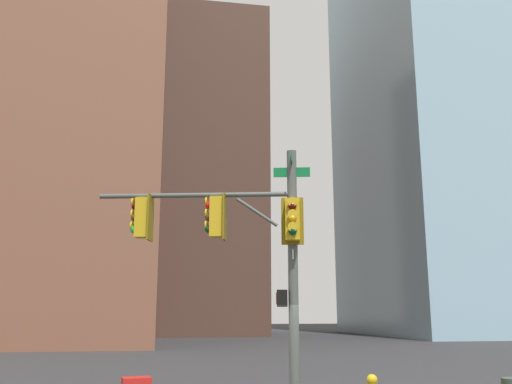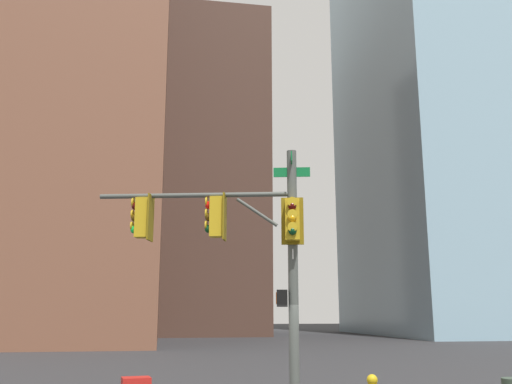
% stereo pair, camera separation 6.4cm
% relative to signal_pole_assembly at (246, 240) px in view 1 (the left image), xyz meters
% --- Properties ---
extents(signal_pole_assembly, '(1.80, 5.20, 6.31)m').
position_rel_signal_pole_assembly_xyz_m(signal_pole_assembly, '(0.00, 0.00, 0.00)').
color(signal_pole_assembly, '#4C514C').
rests_on(signal_pole_assembly, ground_plane).
extents(building_brick_nearside, '(19.06, 15.55, 48.28)m').
position_rel_signal_pole_assembly_xyz_m(building_brick_nearside, '(32.30, 9.92, 20.07)').
color(building_brick_nearside, brown).
rests_on(building_brick_nearside, ground_plane).
extents(building_brick_midblock, '(19.47, 16.53, 34.52)m').
position_rel_signal_pole_assembly_xyz_m(building_brick_midblock, '(49.85, -0.41, 13.20)').
color(building_brick_midblock, '#4C3328').
rests_on(building_brick_midblock, ground_plane).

